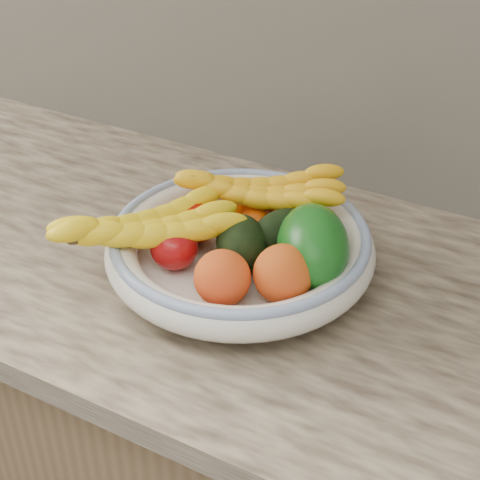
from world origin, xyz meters
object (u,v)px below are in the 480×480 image
object	(u,v)px
fruit_bowl	(240,247)
banana_bunch_front	(147,232)
green_mango	(313,246)
banana_bunch_back	(259,195)

from	to	relation	value
fruit_bowl	banana_bunch_front	size ratio (longest dim) A/B	1.35
green_mango	banana_bunch_back	size ratio (longest dim) A/B	0.56
fruit_bowl	banana_bunch_front	world-z (taller)	banana_bunch_front
banana_bunch_front	banana_bunch_back	bearing A→B (deg)	6.04
fruit_bowl	banana_bunch_front	bearing A→B (deg)	-146.39
banana_bunch_front	fruit_bowl	bearing A→B (deg)	-18.42
fruit_bowl	green_mango	xyz separation A→B (m)	(0.11, 0.01, 0.03)
green_mango	banana_bunch_front	size ratio (longest dim) A/B	0.52
banana_bunch_back	banana_bunch_front	world-z (taller)	banana_bunch_back
green_mango	banana_bunch_front	xyz separation A→B (m)	(-0.22, -0.09, 0.01)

